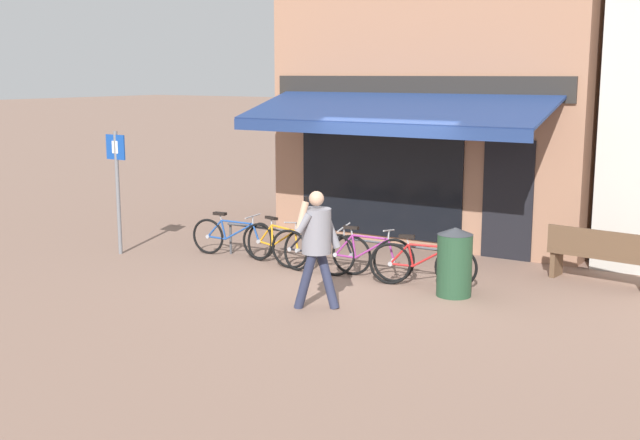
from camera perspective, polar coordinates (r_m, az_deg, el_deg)
The scene contains 12 objects.
ground_plane at distance 12.67m, azimuth 2.17°, elevation -4.35°, with size 160.00×160.00×0.00m, color #846656.
shop_front at distance 16.22m, azimuth 8.91°, elevation 7.77°, with size 6.19×4.74×5.04m.
bike_rack_rail at distance 13.35m, azimuth 0.60°, elevation -1.44°, with size 4.24×0.04×0.57m.
bicycle_blue at distance 14.32m, azimuth -6.22°, elevation -1.22°, with size 1.68×0.52×0.78m.
bicycle_orange at distance 13.65m, azimuth -2.99°, elevation -1.73°, with size 1.64×0.57×0.83m.
bicycle_black at distance 13.13m, azimuth -0.01°, elevation -2.17°, with size 1.77×0.52×0.83m.
bicycle_purple at distance 12.75m, azimuth 3.14°, elevation -2.55°, with size 1.67×0.58×0.85m.
bicycle_red at distance 12.35m, azimuth 7.30°, elevation -3.10°, with size 1.60×0.66×0.79m.
pedestrian_adult at distance 10.98m, azimuth -0.26°, elevation -1.26°, with size 0.58×0.70×1.67m.
litter_bin at distance 11.87m, azimuth 9.54°, elevation -2.94°, with size 0.52×0.52×1.02m.
parking_sign at distance 14.74m, azimuth -14.22°, elevation 2.84°, with size 0.44×0.07×2.21m.
park_bench at distance 13.11m, azimuth 19.32°, elevation -2.35°, with size 1.64×0.63×0.87m.
Camera 1 is at (6.10, -10.62, 3.22)m, focal length 45.00 mm.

